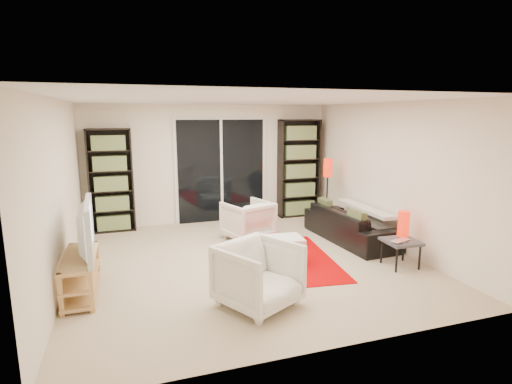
# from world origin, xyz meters

# --- Properties ---
(floor) EXTENTS (5.00, 5.00, 0.00)m
(floor) POSITION_xyz_m (0.00, 0.00, 0.00)
(floor) COLOR #B9AB90
(floor) RESTS_ON ground
(wall_back) EXTENTS (5.00, 0.02, 2.40)m
(wall_back) POSITION_xyz_m (0.00, 2.50, 1.20)
(wall_back) COLOR white
(wall_back) RESTS_ON ground
(wall_front) EXTENTS (5.00, 0.02, 2.40)m
(wall_front) POSITION_xyz_m (0.00, -2.50, 1.20)
(wall_front) COLOR white
(wall_front) RESTS_ON ground
(wall_left) EXTENTS (0.02, 5.00, 2.40)m
(wall_left) POSITION_xyz_m (-2.50, 0.00, 1.20)
(wall_left) COLOR white
(wall_left) RESTS_ON ground
(wall_right) EXTENTS (0.02, 5.00, 2.40)m
(wall_right) POSITION_xyz_m (2.50, 0.00, 1.20)
(wall_right) COLOR white
(wall_right) RESTS_ON ground
(ceiling) EXTENTS (5.00, 5.00, 0.02)m
(ceiling) POSITION_xyz_m (0.00, 0.00, 2.40)
(ceiling) COLOR white
(ceiling) RESTS_ON wall_back
(sliding_door) EXTENTS (1.92, 0.08, 2.16)m
(sliding_door) POSITION_xyz_m (0.20, 2.46, 1.05)
(sliding_door) COLOR white
(sliding_door) RESTS_ON ground
(bookshelf_left) EXTENTS (0.80, 0.30, 1.95)m
(bookshelf_left) POSITION_xyz_m (-1.95, 2.33, 0.98)
(bookshelf_left) COLOR black
(bookshelf_left) RESTS_ON ground
(bookshelf_right) EXTENTS (0.90, 0.30, 2.10)m
(bookshelf_right) POSITION_xyz_m (1.90, 2.33, 1.05)
(bookshelf_right) COLOR black
(bookshelf_right) RESTS_ON ground
(tv_stand) EXTENTS (0.37, 1.16, 0.50)m
(tv_stand) POSITION_xyz_m (-2.28, -0.48, 0.26)
(tv_stand) COLOR #DEB769
(tv_stand) RESTS_ON floor
(tv) EXTENTS (0.22, 1.17, 0.67)m
(tv) POSITION_xyz_m (-2.26, -0.48, 0.83)
(tv) COLOR black
(tv) RESTS_ON tv_stand
(rug) EXTENTS (1.79, 2.26, 0.01)m
(rug) POSITION_xyz_m (0.51, -0.14, 0.01)
(rug) COLOR #BF0001
(rug) RESTS_ON floor
(sofa) EXTENTS (0.89, 2.01, 0.57)m
(sofa) POSITION_xyz_m (2.04, 0.41, 0.29)
(sofa) COLOR black
(sofa) RESTS_ON floor
(armchair_back) EXTENTS (0.95, 0.96, 0.69)m
(armchair_back) POSITION_xyz_m (0.34, 1.04, 0.35)
(armchair_back) COLOR white
(armchair_back) RESTS_ON floor
(armchair_front) EXTENTS (1.10, 1.11, 0.75)m
(armchair_front) POSITION_xyz_m (-0.29, -1.44, 0.38)
(armchair_front) COLOR white
(armchair_front) RESTS_ON floor
(ottoman) EXTENTS (0.59, 0.50, 0.40)m
(ottoman) POSITION_xyz_m (0.50, -0.27, 0.34)
(ottoman) COLOR white
(ottoman) RESTS_ON floor
(side_table) EXTENTS (0.50, 0.50, 0.40)m
(side_table) POSITION_xyz_m (2.07, -0.92, 0.35)
(side_table) COLOR #3F3F43
(side_table) RESTS_ON floor
(laptop) EXTENTS (0.37, 0.30, 0.03)m
(laptop) POSITION_xyz_m (2.03, -1.02, 0.41)
(laptop) COLOR silver
(laptop) RESTS_ON side_table
(table_lamp) EXTENTS (0.17, 0.17, 0.39)m
(table_lamp) POSITION_xyz_m (2.23, -0.76, 0.59)
(table_lamp) COLOR red
(table_lamp) RESTS_ON side_table
(floor_lamp) EXTENTS (0.20, 0.20, 1.35)m
(floor_lamp) POSITION_xyz_m (2.13, 1.47, 1.02)
(floor_lamp) COLOR black
(floor_lamp) RESTS_ON floor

